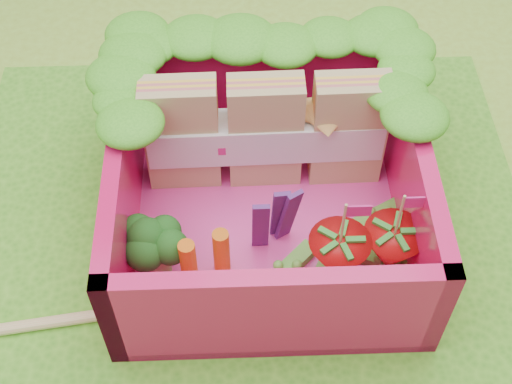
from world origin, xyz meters
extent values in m
plane|color=#8FB332|center=(0.00, 0.00, 0.00)|extent=(14.00, 14.00, 0.00)
cube|color=#4EA625|center=(0.00, 0.00, 0.01)|extent=(2.60, 2.60, 0.03)
cube|color=#EC3C9A|center=(0.10, 0.17, 0.06)|extent=(1.30, 1.30, 0.05)
cube|color=#DF1255|center=(0.10, 0.79, 0.31)|extent=(1.30, 0.07, 0.55)
cube|color=#DF1255|center=(0.10, -0.44, 0.31)|extent=(1.30, 0.07, 0.55)
cube|color=#DF1255|center=(-0.51, 0.17, 0.31)|extent=(0.07, 1.30, 0.55)
cube|color=#DF1255|center=(0.72, 0.17, 0.31)|extent=(0.07, 1.30, 0.55)
ellipsoid|color=#3A9C1C|center=(-0.40, 0.75, 0.64)|extent=(0.30, 0.30, 0.11)
ellipsoid|color=#3A9C1C|center=(-0.20, 0.75, 0.64)|extent=(0.30, 0.30, 0.11)
ellipsoid|color=#3A9C1C|center=(0.00, 0.75, 0.64)|extent=(0.30, 0.30, 0.11)
ellipsoid|color=#3A9C1C|center=(0.20, 0.75, 0.64)|extent=(0.30, 0.30, 0.11)
ellipsoid|color=#3A9C1C|center=(0.40, 0.75, 0.64)|extent=(0.30, 0.30, 0.11)
ellipsoid|color=#3A9C1C|center=(0.60, 0.75, 0.64)|extent=(0.30, 0.30, 0.11)
ellipsoid|color=#3A9C1C|center=(-0.48, 0.27, 0.64)|extent=(0.27, 0.27, 0.10)
ellipsoid|color=#3A9C1C|center=(-0.48, 0.41, 0.64)|extent=(0.27, 0.27, 0.10)
ellipsoid|color=#3A9C1C|center=(-0.48, 0.55, 0.64)|extent=(0.27, 0.27, 0.10)
ellipsoid|color=#3A9C1C|center=(-0.48, 0.69, 0.64)|extent=(0.27, 0.27, 0.10)
ellipsoid|color=#3A9C1C|center=(-0.48, 0.83, 0.64)|extent=(0.27, 0.27, 0.10)
ellipsoid|color=#3A9C1C|center=(0.68, 0.27, 0.64)|extent=(0.27, 0.27, 0.10)
ellipsoid|color=#3A9C1C|center=(0.68, 0.41, 0.64)|extent=(0.27, 0.27, 0.10)
ellipsoid|color=#3A9C1C|center=(0.68, 0.55, 0.64)|extent=(0.27, 0.27, 0.10)
ellipsoid|color=#3A9C1C|center=(0.68, 0.69, 0.64)|extent=(0.27, 0.27, 0.10)
ellipsoid|color=#3A9C1C|center=(0.68, 0.83, 0.64)|extent=(0.27, 0.27, 0.10)
cube|color=#A28555|center=(-0.27, 0.44, 0.37)|extent=(0.33, 0.15, 0.58)
cube|color=#A28555|center=(0.10, 0.44, 0.37)|extent=(0.33, 0.15, 0.58)
cube|color=#A28555|center=(0.47, 0.44, 0.37)|extent=(0.33, 0.15, 0.58)
cube|color=white|center=(0.10, 0.44, 0.34)|extent=(1.05, 0.19, 0.20)
cylinder|color=#77B055|center=(-0.38, -0.08, 0.15)|extent=(0.12, 0.12, 0.14)
ellipsoid|color=#124316|center=(-0.38, -0.08, 0.28)|extent=(0.33, 0.33, 0.12)
cylinder|color=#DE5812|center=(-0.23, -0.16, 0.22)|extent=(0.07, 0.07, 0.29)
cylinder|color=#DE5812|center=(-0.10, -0.08, 0.21)|extent=(0.07, 0.07, 0.25)
cube|color=#481A5C|center=(0.06, 0.00, 0.27)|extent=(0.07, 0.02, 0.38)
cube|color=#481A5C|center=(0.15, 0.06, 0.27)|extent=(0.07, 0.03, 0.38)
cube|color=#481A5C|center=(0.18, 0.05, 0.27)|extent=(0.07, 0.05, 0.38)
cone|color=red|center=(0.38, -0.14, 0.21)|extent=(0.26, 0.26, 0.26)
cylinder|color=tan|center=(0.38, -0.14, 0.46)|extent=(0.01, 0.01, 0.24)
cube|color=#D4237C|center=(0.43, -0.14, 0.54)|extent=(0.10, 0.01, 0.06)
cone|color=red|center=(0.60, -0.10, 0.21)|extent=(0.25, 0.25, 0.25)
cylinder|color=tan|center=(0.60, -0.10, 0.45)|extent=(0.01, 0.01, 0.24)
cube|color=#D4237C|center=(0.65, -0.10, 0.53)|extent=(0.10, 0.01, 0.06)
cube|color=green|center=(0.60, 0.15, 0.11)|extent=(0.31, 0.21, 0.05)
cube|color=green|center=(0.60, -0.10, 0.11)|extent=(0.32, 0.20, 0.05)
cube|color=green|center=(0.29, -0.21, 0.11)|extent=(0.20, 0.32, 0.05)
cube|color=green|center=(0.17, -0.12, 0.11)|extent=(0.27, 0.28, 0.05)
camera|label=1|loc=(-0.02, -1.74, 2.68)|focal=50.00mm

